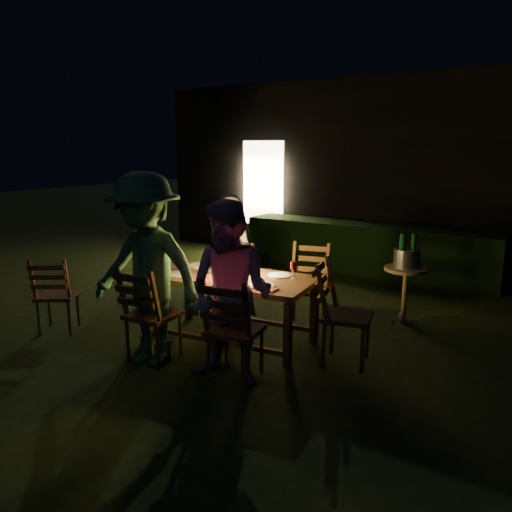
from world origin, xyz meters
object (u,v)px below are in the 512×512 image
Objects in this scene: dining_table at (232,282)px; chair_spare at (58,308)px; chair_far_right at (306,301)px; chair_near_right at (234,347)px; person_house_side at (232,255)px; lantern at (238,261)px; chair_near_left at (153,330)px; side_table at (406,274)px; person_opp_left at (146,270)px; person_opp_right at (231,294)px; bottle_bucket_b at (413,254)px; ice_bucket at (407,258)px; bottle_table at (211,261)px; chair_end at (344,332)px; bottle_bucket_a at (402,254)px; chair_far_left at (230,292)px.

dining_table is 2.01× the size of chair_spare.
chair_near_right is at bearing 79.84° from chair_far_right.
dining_table is 1.22× the size of person_house_side.
lantern is at bearing 45.00° from dining_table.
dining_table is at bearing -10.34° from chair_spare.
chair_near_left is 1.49× the size of side_table.
person_opp_right is at bearing -0.00° from person_opp_left.
lantern is 2.07m from bottle_bucket_b.
chair_near_right is 2.47m from ice_bucket.
dining_table is at bearing 48.02° from chair_far_right.
bottle_table is at bearing -163.73° from lantern.
bottle_bucket_b is (1.41, 1.61, 0.18)m from dining_table.
person_opp_right reaches higher than chair_spare.
chair_spare is 2.41m from person_opp_right.
lantern reaches higher than side_table.
chair_spare is 2.59× the size of lantern.
chair_spare is (-2.26, -1.67, -0.02)m from chair_far_right.
person_house_side reaches higher than lantern.
dining_table is 1.77× the size of chair_end.
dining_table is at bearing -130.62° from bottle_bucket_a.
lantern is (1.85, 0.89, 0.60)m from chair_spare.
person_opp_right is at bearing -58.50° from lantern.
bottle_table reaches higher than chair_spare.
side_table is at bearing 48.11° from person_opp_left.
chair_far_right is (0.99, 0.12, 0.02)m from chair_far_left.
chair_near_left reaches higher than bottle_bucket_a.
dining_table is at bearing 6.80° from bottle_table.
lantern reaches higher than chair_near_left.
person_opp_right is at bearing -109.36° from ice_bucket.
person_house_side reaches higher than chair_spare.
chair_far_left is 1.85m from chair_end.
chair_near_left reaches higher than bottle_table.
ice_bucket is (1.61, 1.60, -0.08)m from bottle_table.
lantern is at bearing 48.79° from chair_far_right.
chair_near_left is 0.97m from bottle_table.
chair_far_left reaches higher than dining_table.
side_table is at bearing 2.03° from chair_spare.
chair_spare is (-1.27, -1.55, -0.00)m from chair_far_left.
chair_near_left is at bearing -34.51° from chair_spare.
chair_near_right is at bearing -40.90° from bottle_table.
bottle_table is at bearing 103.71° from person_house_side.
dining_table is at bearing -128.20° from lantern.
bottle_bucket_a is at bearing -141.34° from bottle_bucket_b.
chair_far_left is 0.62× the size of person_house_side.
lantern is 2.01m from ice_bucket.
chair_near_right is 1.09m from chair_end.
side_table is at bearing -154.22° from chair_far_right.
chair_far_right is at bearing 177.15° from person_house_side.
chair_near_right reaches higher than chair_spare.
dining_table is 2.02m from chair_spare.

